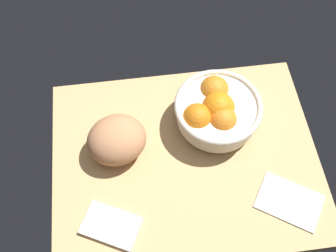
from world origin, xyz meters
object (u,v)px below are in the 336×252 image
object	(u,v)px
bread_loaf	(117,140)
napkin_spare	(111,226)
napkin_folded	(289,201)
fruit_bowl	(216,110)

from	to	relation	value
bread_loaf	napkin_spare	distance (cm)	21.14
napkin_folded	napkin_spare	xyz separation A→B (cm)	(-43.91, -0.41, 0.15)
fruit_bowl	napkin_spare	xyz separation A→B (cm)	(-29.63, -25.23, -5.57)
bread_loaf	napkin_spare	xyz separation A→B (cm)	(-3.24, -20.36, -4.70)
bread_loaf	fruit_bowl	bearing A→B (deg)	10.47
fruit_bowl	napkin_folded	distance (cm)	29.20
napkin_folded	fruit_bowl	bearing A→B (deg)	119.92
bread_loaf	napkin_folded	world-z (taller)	bread_loaf
fruit_bowl	bread_loaf	distance (cm)	26.85
napkin_folded	napkin_spare	bearing A→B (deg)	-179.46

